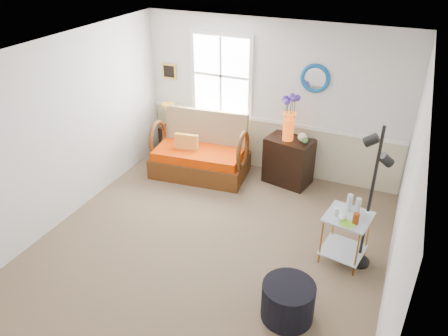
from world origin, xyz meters
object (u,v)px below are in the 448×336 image
at_px(lamp_stand, 171,140).
at_px(side_table, 345,238).
at_px(ottoman, 288,301).
at_px(cabinet, 289,161).
at_px(floor_lamp, 370,200).
at_px(loveseat, 200,147).

height_order(lamp_stand, side_table, side_table).
height_order(side_table, ottoman, side_table).
bearing_deg(cabinet, ottoman, -62.17).
bearing_deg(ottoman, floor_lamp, 64.17).
distance_m(floor_lamp, ottoman, 1.55).
xyz_separation_m(floor_lamp, ottoman, (-0.60, -1.23, -0.74)).
bearing_deg(loveseat, cabinet, 6.82).
xyz_separation_m(side_table, ottoman, (-0.38, -1.21, -0.12)).
relative_size(lamp_stand, floor_lamp, 0.29).
xyz_separation_m(loveseat, ottoman, (2.32, -2.50, -0.30)).
bearing_deg(ottoman, side_table, 72.49).
relative_size(side_table, floor_lamp, 0.35).
height_order(loveseat, ottoman, loveseat).
xyz_separation_m(loveseat, side_table, (2.70, -1.28, -0.18)).
bearing_deg(side_table, floor_lamp, 5.29).
relative_size(side_table, ottoman, 1.17).
bearing_deg(loveseat, lamp_stand, 144.31).
relative_size(lamp_stand, ottoman, 0.95).
xyz_separation_m(lamp_stand, ottoman, (3.18, -2.98, -0.05)).
xyz_separation_m(lamp_stand, side_table, (3.56, -1.77, 0.06)).
relative_size(floor_lamp, ottoman, 3.29).
relative_size(lamp_stand, cabinet, 0.69).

